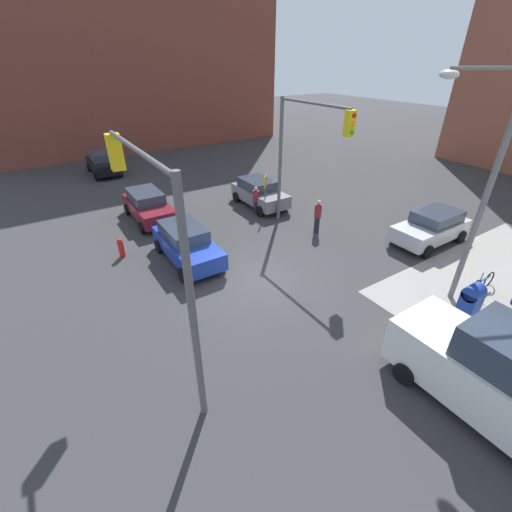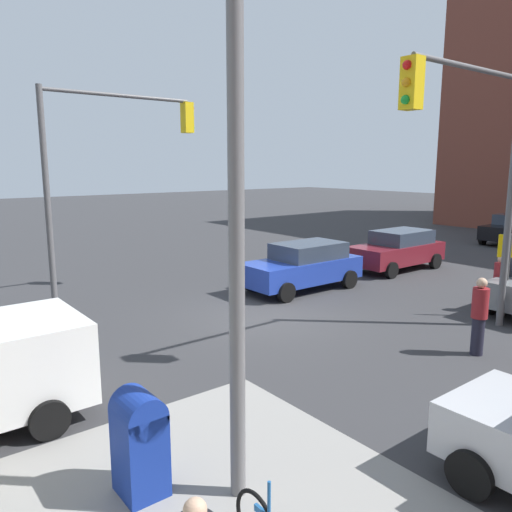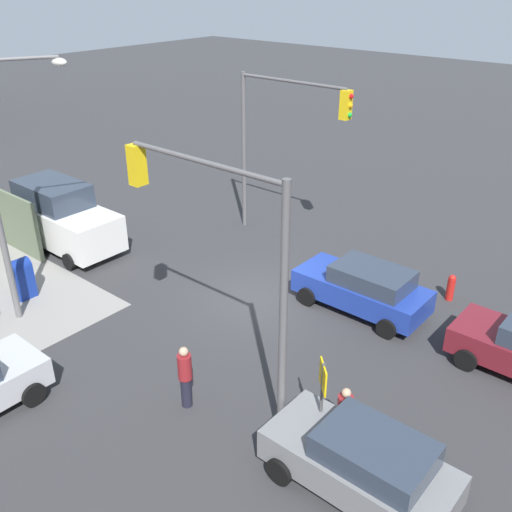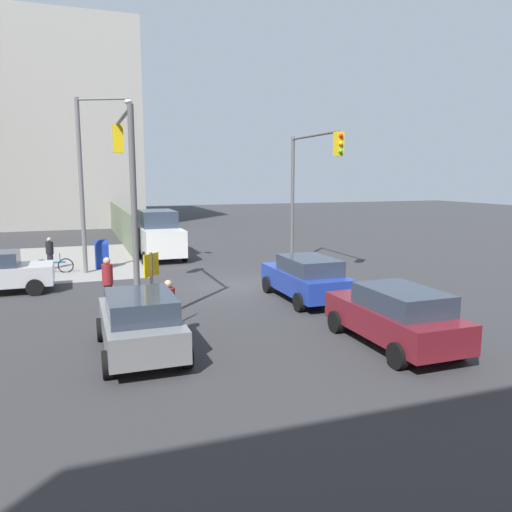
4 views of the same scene
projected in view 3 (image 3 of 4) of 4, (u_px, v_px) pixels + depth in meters
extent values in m
plane|color=#333335|center=(257.00, 299.00, 19.42)|extent=(120.00, 120.00, 0.00)
cylinder|color=#59595B|center=(283.00, 322.00, 12.29)|extent=(0.18, 0.18, 6.50)
cylinder|color=#59595B|center=(203.00, 162.00, 12.18)|extent=(4.52, 0.12, 0.12)
cube|color=yellow|center=(137.00, 165.00, 13.72)|extent=(0.32, 0.36, 1.00)
sphere|color=red|center=(131.00, 150.00, 13.68)|extent=(0.18, 0.18, 0.18)
sphere|color=orange|center=(132.00, 163.00, 13.82)|extent=(0.18, 0.18, 0.18)
sphere|color=green|center=(134.00, 176.00, 13.97)|extent=(0.18, 0.18, 0.18)
cylinder|color=#59595B|center=(244.00, 153.00, 23.61)|extent=(0.18, 0.18, 6.50)
cylinder|color=#59595B|center=(292.00, 81.00, 20.84)|extent=(4.73, 0.12, 0.12)
cube|color=yellow|center=(346.00, 105.00, 19.72)|extent=(0.32, 0.36, 1.00)
sphere|color=red|center=(351.00, 96.00, 19.47)|extent=(0.18, 0.18, 0.18)
sphere|color=orange|center=(350.00, 106.00, 19.62)|extent=(0.18, 0.18, 0.18)
sphere|color=green|center=(350.00, 115.00, 19.76)|extent=(0.18, 0.18, 0.18)
cylinder|color=slate|center=(12.00, 59.00, 15.31)|extent=(1.16, 2.19, 0.10)
ellipsoid|color=silver|center=(59.00, 62.00, 15.80)|extent=(0.56, 0.36, 0.24)
cylinder|color=#4C4C4C|center=(321.00, 407.00, 12.92)|extent=(0.08, 0.08, 2.40)
cube|color=yellow|center=(323.00, 377.00, 12.53)|extent=(0.48, 0.48, 0.64)
cube|color=navy|center=(23.00, 282.00, 19.31)|extent=(0.56, 0.64, 1.15)
cylinder|color=navy|center=(20.00, 267.00, 19.05)|extent=(0.56, 0.64, 0.56)
cylinder|color=red|center=(450.00, 289.00, 19.23)|extent=(0.26, 0.26, 0.80)
sphere|color=red|center=(452.00, 278.00, 19.04)|extent=(0.24, 0.24, 0.24)
cylinder|color=black|center=(466.00, 360.00, 15.89)|extent=(0.64, 0.22, 0.64)
cylinder|color=black|center=(490.00, 332.00, 17.12)|extent=(0.64, 0.22, 0.64)
cube|color=slate|center=(358.00, 466.00, 12.02)|extent=(4.08, 1.80, 0.75)
cube|color=#2D3847|center=(375.00, 451.00, 11.54)|extent=(2.28, 1.58, 0.55)
cylinder|color=black|center=(280.00, 471.00, 12.38)|extent=(0.64, 0.22, 0.64)
cylinder|color=black|center=(326.00, 426.00, 13.60)|extent=(0.64, 0.22, 0.64)
cylinder|color=black|center=(436.00, 486.00, 12.01)|extent=(0.64, 0.22, 0.64)
cube|color=#1E389E|center=(361.00, 291.00, 18.56)|extent=(4.35, 1.80, 0.75)
cube|color=#2D3847|center=(372.00, 276.00, 18.07)|extent=(2.44, 1.58, 0.55)
cylinder|color=black|center=(307.00, 296.00, 18.97)|extent=(0.64, 0.22, 0.64)
cylinder|color=black|center=(337.00, 276.00, 20.19)|extent=(0.64, 0.22, 0.64)
cylinder|color=black|center=(387.00, 329.00, 17.26)|extent=(0.64, 0.22, 0.64)
cylinder|color=black|center=(414.00, 305.00, 18.49)|extent=(0.64, 0.22, 0.64)
cylinder|color=black|center=(33.00, 394.00, 14.60)|extent=(0.22, 0.64, 0.64)
cube|color=white|center=(63.00, 223.00, 22.67)|extent=(5.40, 2.10, 1.40)
cube|color=#2D3847|center=(52.00, 193.00, 22.40)|extent=(3.02, 1.85, 0.90)
cylinder|color=black|center=(115.00, 243.00, 22.65)|extent=(0.64, 0.22, 0.64)
cylinder|color=black|center=(69.00, 262.00, 21.21)|extent=(0.64, 0.22, 0.64)
cylinder|color=black|center=(63.00, 220.00, 24.76)|extent=(0.64, 0.22, 0.64)
cylinder|color=black|center=(18.00, 235.00, 23.32)|extent=(0.64, 0.22, 0.64)
cylinder|color=maroon|center=(185.00, 367.00, 14.17)|extent=(0.36, 0.36, 0.69)
sphere|color=tan|center=(184.00, 352.00, 13.96)|extent=(0.24, 0.24, 0.24)
cylinder|color=#1E1E2D|center=(186.00, 391.00, 14.52)|extent=(0.28, 0.28, 0.87)
cylinder|color=maroon|center=(345.00, 408.00, 12.98)|extent=(0.36, 0.36, 0.64)
sphere|color=tan|center=(346.00, 393.00, 12.79)|extent=(0.22, 0.22, 0.22)
cylinder|color=#1E1E2D|center=(343.00, 432.00, 13.31)|extent=(0.28, 0.28, 0.81)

